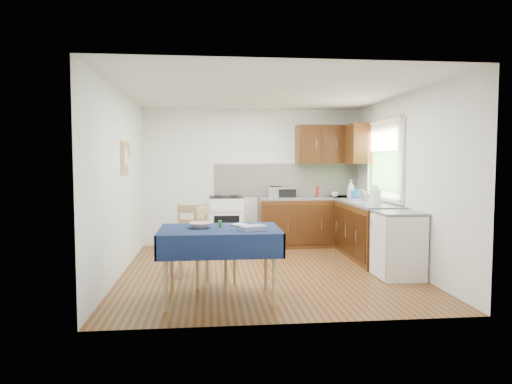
{
  "coord_description": "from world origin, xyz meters",
  "views": [
    {
      "loc": [
        -0.79,
        -6.31,
        1.56
      ],
      "look_at": [
        -0.14,
        0.09,
        1.11
      ],
      "focal_mm": 32.0,
      "sensor_mm": 36.0,
      "label": 1
    }
  ],
  "objects": [
    {
      "name": "corkboard",
      "position": [
        -1.97,
        0.3,
        1.6
      ],
      "size": [
        0.04,
        0.62,
        0.47
      ],
      "color": "tan",
      "rests_on": "wall_left"
    },
    {
      "name": "upper_cabinets",
      "position": [
        1.52,
        1.8,
        1.85
      ],
      "size": [
        1.2,
        0.85,
        0.7
      ],
      "color": "#361309",
      "rests_on": "wall_back"
    },
    {
      "name": "splashback",
      "position": [
        0.65,
        2.08,
        1.2
      ],
      "size": [
        2.7,
        0.02,
        0.6
      ],
      "primitive_type": "cube",
      "color": "#F2E2CD",
      "rests_on": "wall_back"
    },
    {
      "name": "yellow_packet",
      "position": [
        0.74,
        1.92,
        0.97
      ],
      "size": [
        0.12,
        0.11,
        0.14
      ],
      "primitive_type": "cube",
      "rotation": [
        0.0,
        0.0,
        0.4
      ],
      "color": "gold",
      "rests_on": "worktop_back"
    },
    {
      "name": "window",
      "position": [
        1.97,
        0.7,
        1.65
      ],
      "size": [
        0.04,
        1.48,
        1.26
      ],
      "color": "#305523",
      "rests_on": "wall_right"
    },
    {
      "name": "sandwich_press",
      "position": [
        0.59,
        1.81,
        0.99
      ],
      "size": [
        0.31,
        0.27,
        0.18
      ],
      "rotation": [
        0.0,
        0.0,
        -0.2
      ],
      "color": "black",
      "rests_on": "worktop_back"
    },
    {
      "name": "worktop_right",
      "position": [
        1.7,
        0.65,
        0.88
      ],
      "size": [
        0.6,
        1.7,
        0.04
      ],
      "primitive_type": "cube",
      "color": "slate",
      "rests_on": "base_cabinets"
    },
    {
      "name": "kettle",
      "position": [
        1.67,
        0.26,
        1.03
      ],
      "size": [
        0.18,
        0.18,
        0.3
      ],
      "color": "white",
      "rests_on": "worktop_right"
    },
    {
      "name": "wall_left",
      "position": [
        -2.0,
        0.0,
        1.25
      ],
      "size": [
        0.02,
        4.2,
        2.5
      ],
      "primitive_type": "cube",
      "color": "white",
      "rests_on": "ground"
    },
    {
      "name": "stove",
      "position": [
        -0.5,
        1.8,
        0.46
      ],
      "size": [
        0.6,
        0.61,
        0.92
      ],
      "color": "white",
      "rests_on": "ground"
    },
    {
      "name": "floor",
      "position": [
        0.0,
        0.0,
        0.0
      ],
      "size": [
        4.2,
        4.2,
        0.0
      ],
      "primitive_type": "plane",
      "color": "#552716",
      "rests_on": "ground"
    },
    {
      "name": "soap_bottle_c",
      "position": [
        1.69,
        0.26,
        0.99
      ],
      "size": [
        0.14,
        0.14,
        0.17
      ],
      "primitive_type": "imported",
      "rotation": [
        0.0,
        0.0,
        3.06
      ],
      "color": "#238137",
      "rests_on": "worktop_right"
    },
    {
      "name": "dining_table",
      "position": [
        -0.68,
        -1.27,
        0.7
      ],
      "size": [
        1.33,
        0.9,
        0.81
      ],
      "rotation": [
        0.0,
        0.0,
        -0.01
      ],
      "color": "#0E1639",
      "rests_on": "ground"
    },
    {
      "name": "sauce_bottle",
      "position": [
        1.14,
        1.73,
        1.0
      ],
      "size": [
        0.05,
        0.05,
        0.2
      ],
      "primitive_type": "cylinder",
      "color": "red",
      "rests_on": "worktop_back"
    },
    {
      "name": "worktop_corner",
      "position": [
        1.7,
        1.8,
        0.88
      ],
      "size": [
        0.6,
        0.6,
        0.04
      ],
      "primitive_type": "cube",
      "color": "slate",
      "rests_on": "base_cabinets"
    },
    {
      "name": "cup",
      "position": [
        1.45,
        1.69,
        0.95
      ],
      "size": [
        0.15,
        0.15,
        0.1
      ],
      "primitive_type": "imported",
      "rotation": [
        0.0,
        0.0,
        -0.31
      ],
      "color": "white",
      "rests_on": "worktop_back"
    },
    {
      "name": "fridge",
      "position": [
        1.7,
        -0.55,
        0.44
      ],
      "size": [
        0.58,
        0.6,
        0.89
      ],
      "color": "white",
      "rests_on": "ground"
    },
    {
      "name": "base_cabinets",
      "position": [
        1.36,
        1.26,
        0.43
      ],
      "size": [
        1.9,
        2.3,
        0.86
      ],
      "color": "#361309",
      "rests_on": "ground"
    },
    {
      "name": "ceiling",
      "position": [
        0.0,
        0.0,
        2.5
      ],
      "size": [
        4.0,
        4.2,
        0.02
      ],
      "primitive_type": "cube",
      "color": "silver",
      "rests_on": "wall_back"
    },
    {
      "name": "chair_far",
      "position": [
        -1.01,
        -0.19,
        0.53
      ],
      "size": [
        0.45,
        0.45,
        1.0
      ],
      "rotation": [
        0.0,
        0.0,
        3.17
      ],
      "color": "tan",
      "rests_on": "ground"
    },
    {
      "name": "tea_towel",
      "position": [
        -0.33,
        -1.42,
        0.83
      ],
      "size": [
        0.33,
        0.29,
        0.05
      ],
      "primitive_type": "cube",
      "rotation": [
        0.0,
        0.0,
        0.34
      ],
      "color": "#293896",
      "rests_on": "dining_table"
    },
    {
      "name": "soap_bottle_b",
      "position": [
        1.69,
        1.26,
        1.0
      ],
      "size": [
        0.13,
        0.13,
        0.21
      ],
      "primitive_type": "imported",
      "rotation": [
        0.0,
        0.0,
        2.21
      ],
      "color": "blue",
      "rests_on": "worktop_right"
    },
    {
      "name": "soap_bottle_a",
      "position": [
        1.65,
        1.38,
        1.06
      ],
      "size": [
        0.17,
        0.17,
        0.32
      ],
      "primitive_type": "imported",
      "rotation": [
        0.0,
        0.0,
        0.63
      ],
      "color": "white",
      "rests_on": "worktop_right"
    },
    {
      "name": "toaster",
      "position": [
        0.39,
        1.78,
        0.99
      ],
      "size": [
        0.27,
        0.16,
        0.2
      ],
      "rotation": [
        0.0,
        0.0,
        0.07
      ],
      "color": "silver",
      "rests_on": "worktop_back"
    },
    {
      "name": "chair_near",
      "position": [
        -0.76,
        -0.73,
        0.53
      ],
      "size": [
        0.57,
        0.57,
        1.01
      ],
      "rotation": [
        0.0,
        0.0,
        1.22
      ],
      "color": "tan",
      "rests_on": "ground"
    },
    {
      "name": "wall_right",
      "position": [
        2.0,
        0.0,
        1.25
      ],
      "size": [
        0.02,
        4.2,
        2.5
      ],
      "primitive_type": "cube",
      "color": "silver",
      "rests_on": "ground"
    },
    {
      "name": "worktop_back",
      "position": [
        1.05,
        1.8,
        0.88
      ],
      "size": [
        1.9,
        0.6,
        0.04
      ],
      "primitive_type": "cube",
      "color": "slate",
      "rests_on": "base_cabinets"
    },
    {
      "name": "wall_back",
      "position": [
        0.0,
        2.1,
        1.25
      ],
      "size": [
        4.0,
        0.02,
        2.5
      ],
      "primitive_type": "cube",
      "color": "silver",
      "rests_on": "ground"
    },
    {
      "name": "wall_front",
      "position": [
        0.0,
        -2.1,
        1.25
      ],
      "size": [
        4.0,
        0.02,
        2.5
      ],
      "primitive_type": "cube",
      "color": "silver",
      "rests_on": "ground"
    },
    {
      "name": "book",
      "position": [
        -0.49,
        -1.13,
        0.82
      ],
      "size": [
        0.25,
        0.26,
        0.02
      ],
      "primitive_type": "imported",
      "rotation": [
        0.0,
        0.0,
        0.66
      ],
      "color": "white",
      "rests_on": "dining_table"
    },
    {
      "name": "dish_rack",
      "position": [
        1.72,
        0.98,
        0.92
      ],
      "size": [
        0.38,
        0.29,
        0.18
      ],
      "rotation": [
        0.0,
        0.0,
        0.13
      ],
      "color": "#97979C",
      "rests_on": "worktop_right"
    },
    {
      "name": "spice_jar",
      "position": [
        -0.68,
        -1.23,
        0.85
      ],
      "size": [
        0.04,
        0.04,
        0.08
      ],
      "primitive_type": "cylinder",
      "color": "#23832A",
      "rests_on": "dining_table"
    },
    {
      "name": "plate_bowl",
      "position": [
        -0.89,
        -1.21,
        0.84
      ],
      "size": [
        0.28,
        0.28,
        0.06
      ],
      "primitive_type": "imported",
      "rotation": [
        0.0,
        0.0,
        -0.12
      ],
      "color": "beige",
      "rests_on": "dining_table"
    }
  ]
}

